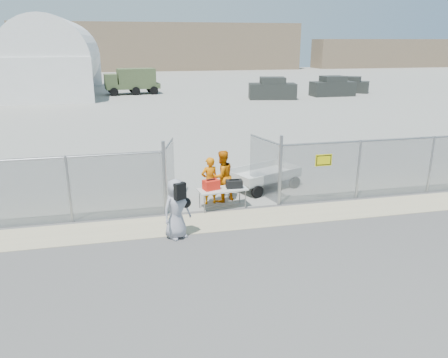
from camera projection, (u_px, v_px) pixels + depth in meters
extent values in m
plane|color=#403E3E|center=(239.00, 233.00, 13.23)|extent=(160.00, 160.00, 0.00)
cube|color=gray|center=(150.00, 90.00, 52.28)|extent=(160.00, 80.00, 0.01)
cube|color=tan|center=(231.00, 220.00, 14.16)|extent=(44.00, 1.60, 0.01)
cube|color=red|center=(211.00, 185.00, 14.88)|extent=(0.61, 0.49, 0.33)
cube|color=black|center=(234.00, 184.00, 15.06)|extent=(0.58, 0.36, 0.27)
imported|color=orange|center=(210.00, 181.00, 15.37)|extent=(0.69, 0.51, 1.71)
imported|color=orange|center=(222.00, 176.00, 15.60)|extent=(1.12, 1.02, 1.88)
imported|color=#95959F|center=(176.00, 209.00, 12.68)|extent=(1.05, 0.92, 1.80)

